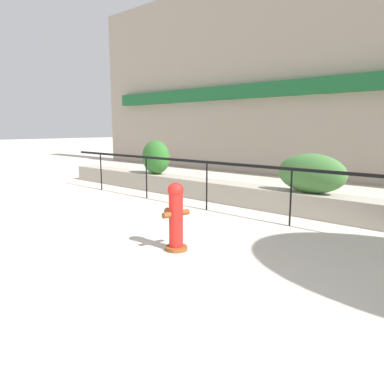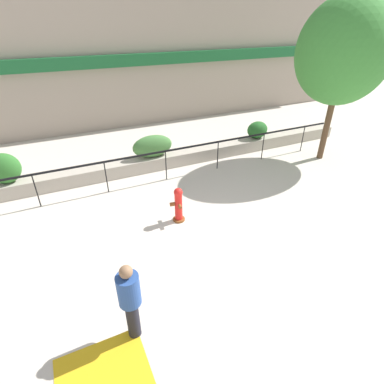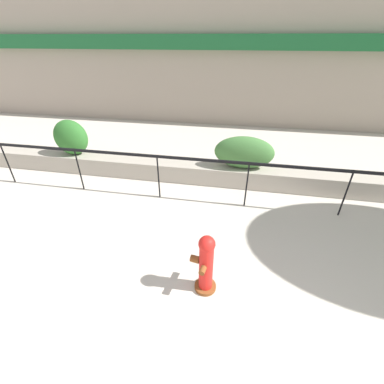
% 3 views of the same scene
% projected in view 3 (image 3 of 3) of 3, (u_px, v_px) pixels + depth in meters
% --- Properties ---
extents(building_facade, '(30.00, 1.36, 8.00)m').
position_uv_depth(building_facade, '(257.00, 24.00, 10.17)').
color(building_facade, gray).
rests_on(building_facade, ground).
extents(planter_wall_low, '(18.00, 0.70, 0.50)m').
position_uv_depth(planter_wall_low, '(246.00, 176.00, 7.07)').
color(planter_wall_low, '#ADA393').
rests_on(planter_wall_low, ground).
extents(fence_railing_segment, '(15.00, 0.05, 1.15)m').
position_uv_depth(fence_railing_segment, '(249.00, 168.00, 5.75)').
color(fence_railing_segment, black).
rests_on(fence_railing_segment, ground).
extents(hedge_bush_0, '(1.02, 0.64, 1.03)m').
position_uv_depth(hedge_bush_0, '(71.00, 137.00, 7.49)').
color(hedge_bush_0, '#2D6B28').
rests_on(hedge_bush_0, planter_wall_low).
extents(hedge_bush_1, '(1.56, 0.60, 0.86)m').
position_uv_depth(hedge_bush_1, '(244.00, 152.00, 6.74)').
color(hedge_bush_1, '#427538').
rests_on(hedge_bush_1, planter_wall_low).
extents(fire_hydrant, '(0.46, 0.48, 1.08)m').
position_uv_depth(fire_hydrant, '(206.00, 264.00, 3.93)').
color(fire_hydrant, brown).
rests_on(fire_hydrant, ground).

